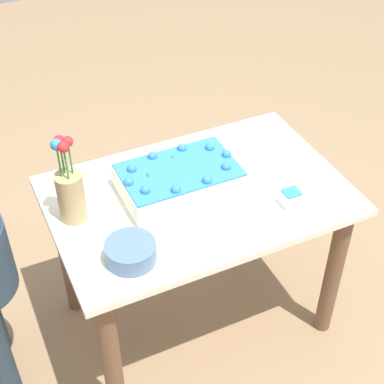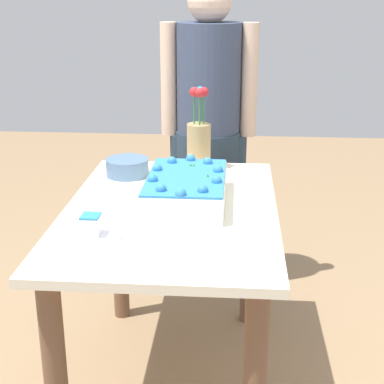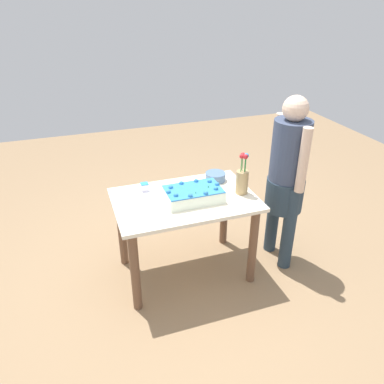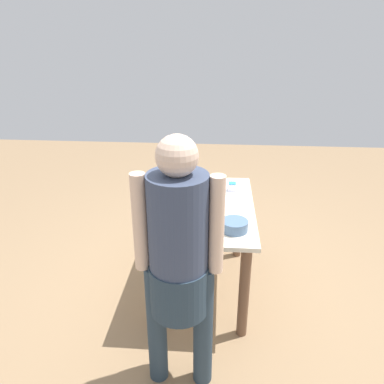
{
  "view_description": "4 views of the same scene",
  "coord_description": "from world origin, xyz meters",
  "px_view_note": "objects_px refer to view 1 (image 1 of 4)",
  "views": [
    {
      "loc": [
        -0.74,
        -1.53,
        2.16
      ],
      "look_at": [
        -0.05,
        -0.05,
        0.78
      ],
      "focal_mm": 55.0,
      "sensor_mm": 36.0,
      "label": 1
    },
    {
      "loc": [
        1.89,
        0.22,
        1.46
      ],
      "look_at": [
        -0.03,
        0.07,
        0.78
      ],
      "focal_mm": 55.0,
      "sensor_mm": 36.0,
      "label": 2
    },
    {
      "loc": [
        0.79,
        2.45,
        2.16
      ],
      "look_at": [
        -0.06,
        0.0,
        0.77
      ],
      "focal_mm": 35.0,
      "sensor_mm": 36.0,
      "label": 3
    },
    {
      "loc": [
        -2.45,
        -0.1,
        1.92
      ],
      "look_at": [
        -0.02,
        0.08,
        0.84
      ],
      "focal_mm": 35.0,
      "sensor_mm": 36.0,
      "label": 4
    }
  ],
  "objects_px": {
    "sheet_cake": "(179,179)",
    "fruit_bowl": "(131,252)",
    "cake_knife": "(262,143)",
    "serving_plate_with_slice": "(290,203)",
    "flower_vase": "(70,191)"
  },
  "relations": [
    {
      "from": "fruit_bowl",
      "to": "sheet_cake",
      "type": "bearing_deg",
      "value": 41.91
    },
    {
      "from": "sheet_cake",
      "to": "cake_knife",
      "type": "xyz_separation_m",
      "value": [
        0.44,
        0.13,
        -0.05
      ]
    },
    {
      "from": "cake_knife",
      "to": "sheet_cake",
      "type": "bearing_deg",
      "value": 111.01
    },
    {
      "from": "sheet_cake",
      "to": "cake_knife",
      "type": "bearing_deg",
      "value": 16.63
    },
    {
      "from": "sheet_cake",
      "to": "cake_knife",
      "type": "height_order",
      "value": "sheet_cake"
    },
    {
      "from": "cake_knife",
      "to": "fruit_bowl",
      "type": "relative_size",
      "value": 1.11
    },
    {
      "from": "serving_plate_with_slice",
      "to": "cake_knife",
      "type": "bearing_deg",
      "value": 73.86
    },
    {
      "from": "serving_plate_with_slice",
      "to": "fruit_bowl",
      "type": "bearing_deg",
      "value": -179.88
    },
    {
      "from": "sheet_cake",
      "to": "serving_plate_with_slice",
      "type": "relative_size",
      "value": 2.35
    },
    {
      "from": "sheet_cake",
      "to": "serving_plate_with_slice",
      "type": "bearing_deg",
      "value": -38.81
    },
    {
      "from": "fruit_bowl",
      "to": "cake_knife",
      "type": "bearing_deg",
      "value": 28.3
    },
    {
      "from": "sheet_cake",
      "to": "fruit_bowl",
      "type": "distance_m",
      "value": 0.4
    },
    {
      "from": "flower_vase",
      "to": "fruit_bowl",
      "type": "relative_size",
      "value": 1.99
    },
    {
      "from": "cake_knife",
      "to": "flower_vase",
      "type": "bearing_deg",
      "value": 102.04
    },
    {
      "from": "serving_plate_with_slice",
      "to": "flower_vase",
      "type": "xyz_separation_m",
      "value": [
        -0.73,
        0.28,
        0.1
      ]
    }
  ]
}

